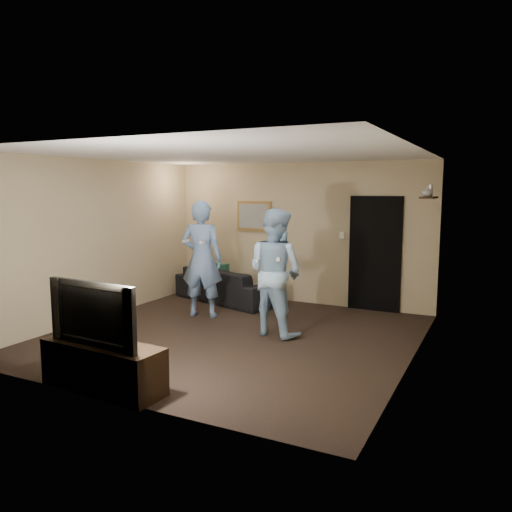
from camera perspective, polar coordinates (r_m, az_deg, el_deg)
The scene contains 19 objects.
ground at distance 7.34m, azimuth -2.64°, elevation -9.11°, with size 5.00×5.00×0.00m, color black.
ceiling at distance 7.05m, azimuth -2.77°, elevation 11.58°, with size 5.00×5.00×0.04m, color silver.
wall_back at distance 9.33m, azimuth 4.82°, elevation 2.61°, with size 5.00×0.04×2.60m, color tan.
wall_front at distance 5.07m, azimuth -16.65°, elevation -1.95°, with size 5.00×0.04×2.60m, color tan.
wall_left at distance 8.58m, azimuth -17.45°, elevation 1.84°, with size 0.04×5.00×2.60m, color tan.
wall_right at distance 6.26m, azimuth 17.70°, elevation -0.21°, with size 0.04×5.00×2.60m, color tan.
sofa at distance 9.49m, azimuth -3.28°, elevation -3.30°, with size 2.16×0.84×0.63m, color black.
throw_pillow at distance 9.57m, azimuth -4.45°, elevation -2.21°, with size 0.47×0.15×0.47m, color #174637.
painting_frame at distance 9.65m, azimuth -0.19°, elevation 4.59°, with size 0.72×0.05×0.57m, color olive.
painting_canvas at distance 9.63m, azimuth -0.27°, elevation 4.58°, with size 0.62×0.01×0.47m, color slate.
doorway at distance 8.90m, azimuth 13.43°, elevation 0.24°, with size 0.90×0.06×2.00m, color black.
light_switch at distance 9.03m, azimuth 9.78°, elevation 2.36°, with size 0.08×0.02×0.12m, color silver.
wall_shelf at distance 8.00m, azimuth 19.14°, elevation 6.33°, with size 0.20×0.60×0.03m, color black.
shelf_vase at distance 7.85m, azimuth 19.03°, elevation 7.01°, with size 0.15×0.15×0.16m, color #A5A6AA.
shelf_figurine at distance 8.18m, azimuth 19.34°, elevation 7.08°, with size 0.06×0.06×0.18m, color silver.
tv_console at distance 5.65m, azimuth -17.07°, elevation -11.98°, with size 1.42×0.46×0.51m, color black.
television at distance 5.49m, azimuth -17.31°, elevation -6.12°, with size 1.18×0.15×0.68m, color black.
wii_player_left at distance 8.30m, azimuth -6.22°, elevation -0.35°, with size 0.79×0.61×1.94m.
wii_player_right at distance 7.25m, azimuth 2.21°, elevation -1.84°, with size 1.04×0.89×1.84m.
Camera 1 is at (3.44, -6.13, 2.12)m, focal length 35.00 mm.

